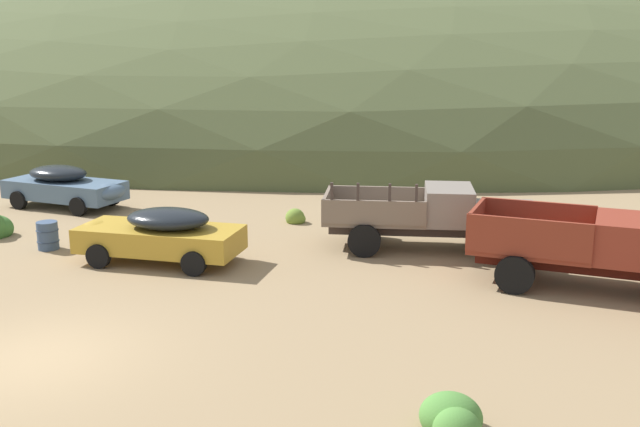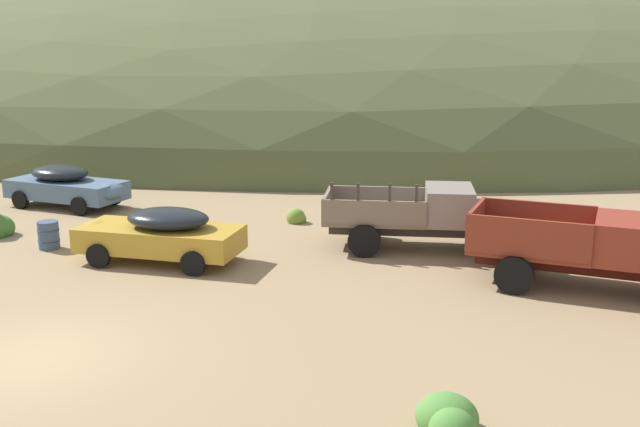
# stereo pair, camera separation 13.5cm
# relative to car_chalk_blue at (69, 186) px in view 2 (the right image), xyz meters

# --- Properties ---
(ground_plane) EXTENTS (300.00, 300.00, 0.00)m
(ground_plane) POSITION_rel_car_chalk_blue_xyz_m (8.65, -11.00, -0.82)
(ground_plane) COLOR #937A56
(hill_far_left) EXTENTS (115.04, 86.53, 25.45)m
(hill_far_left) POSITION_rel_car_chalk_blue_xyz_m (-16.73, 45.15, -0.82)
(hill_far_left) COLOR #4C5633
(hill_far_left) RESTS_ON ground
(car_chalk_blue) EXTENTS (4.78, 2.08, 1.57)m
(car_chalk_blue) POSITION_rel_car_chalk_blue_xyz_m (0.00, 0.00, 0.00)
(car_chalk_blue) COLOR slate
(car_chalk_blue) RESTS_ON ground
(car_mustard) EXTENTS (5.01, 2.54, 1.57)m
(car_mustard) POSITION_rel_car_chalk_blue_xyz_m (7.08, -4.58, 0.00)
(car_mustard) COLOR #B28928
(car_mustard) RESTS_ON ground
(truck_primer_gray) EXTENTS (6.57, 3.81, 2.16)m
(truck_primer_gray) POSITION_rel_car_chalk_blue_xyz_m (14.28, -0.15, 0.19)
(truck_primer_gray) COLOR #3D322D
(truck_primer_gray) RESTS_ON ground
(truck_rust_red) EXTENTS (6.27, 2.55, 1.91)m
(truck_rust_red) POSITION_rel_car_chalk_blue_xyz_m (19.05, -2.27, 0.22)
(truck_rust_red) COLOR #42140D
(truck_rust_red) RESTS_ON ground
(oil_drum_by_truck) EXTENTS (0.66, 0.66, 0.85)m
(oil_drum_by_truck) POSITION_rel_car_chalk_blue_xyz_m (3.33, -4.73, -0.39)
(oil_drum_by_truck) COLOR #384C6B
(oil_drum_by_truck) RESTS_ON ground
(bush_lone_scrub) EXTENTS (1.10, 1.22, 0.78)m
(bush_lone_scrub) POSITION_rel_car_chalk_blue_xyz_m (16.90, -10.63, -0.61)
(bush_lone_scrub) COLOR #4C8438
(bush_lone_scrub) RESTS_ON ground
(bush_back_edge) EXTENTS (0.69, 0.65, 0.64)m
(bush_back_edge) POSITION_rel_car_chalk_blue_xyz_m (8.83, 1.11, -0.66)
(bush_back_edge) COLOR olive
(bush_back_edge) RESTS_ON ground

